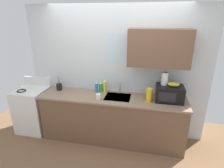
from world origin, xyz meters
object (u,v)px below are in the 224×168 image
at_px(dish_soap_bottle_yellow, 105,86).
at_px(dish_soap_bottle_green, 101,87).
at_px(dish_soap_bottle_blue, 97,87).
at_px(stove_range, 33,109).
at_px(cereal_canister, 149,95).
at_px(mug_white, 98,97).
at_px(paper_towel_roll, 165,79).
at_px(microwave, 169,93).
at_px(banana_bunch, 174,84).
at_px(utensil_crock, 59,87).

height_order(dish_soap_bottle_yellow, dish_soap_bottle_green, dish_soap_bottle_yellow).
bearing_deg(dish_soap_bottle_blue, stove_range, -173.66).
relative_size(cereal_canister, mug_white, 2.51).
xyz_separation_m(paper_towel_roll, mug_white, (-1.12, -0.24, -0.33)).
bearing_deg(dish_soap_bottle_green, cereal_canister, -16.07).
height_order(microwave, dish_soap_bottle_green, microwave).
xyz_separation_m(dish_soap_bottle_yellow, cereal_canister, (0.84, -0.24, -0.00)).
height_order(stove_range, banana_bunch, banana_bunch).
bearing_deg(stove_range, cereal_canister, -1.31).
relative_size(stove_range, dish_soap_bottle_yellow, 4.25).
relative_size(dish_soap_bottle_green, mug_white, 2.05).
distance_m(dish_soap_bottle_green, dish_soap_bottle_blue, 0.09).
bearing_deg(stove_range, paper_towel_roll, 2.14).
bearing_deg(stove_range, dish_soap_bottle_yellow, 7.11).
bearing_deg(banana_bunch, dish_soap_bottle_yellow, 173.44).
bearing_deg(cereal_canister, mug_white, -174.13).
height_order(microwave, utensil_crock, utensil_crock).
bearing_deg(utensil_crock, mug_white, -16.42).
bearing_deg(dish_soap_bottle_green, stove_range, -171.38).
height_order(dish_soap_bottle_green, dish_soap_bottle_blue, dish_soap_bottle_blue).
height_order(stove_range, paper_towel_roll, paper_towel_roll).
xyz_separation_m(microwave, mug_white, (-1.22, -0.19, -0.09)).
height_order(microwave, banana_bunch, banana_bunch).
distance_m(paper_towel_roll, mug_white, 1.19).
relative_size(banana_bunch, mug_white, 2.11).
bearing_deg(mug_white, dish_soap_bottle_green, 98.32).
bearing_deg(mug_white, dish_soap_bottle_blue, 112.14).
height_order(cereal_canister, mug_white, cereal_canister).
distance_m(mug_white, utensil_crock, 0.92).
bearing_deg(microwave, paper_towel_roll, 152.62).
bearing_deg(dish_soap_bottle_yellow, utensil_crock, -175.59).
relative_size(dish_soap_bottle_blue, mug_white, 2.30).
relative_size(stove_range, microwave, 2.35).
xyz_separation_m(stove_range, dish_soap_bottle_yellow, (1.50, 0.19, 0.56)).
bearing_deg(utensil_crock, stove_range, -168.66).
xyz_separation_m(banana_bunch, dish_soap_bottle_blue, (-1.38, 0.10, -0.20)).
relative_size(dish_soap_bottle_blue, cereal_canister, 0.92).
xyz_separation_m(banana_bunch, paper_towel_roll, (-0.15, 0.05, 0.08)).
xyz_separation_m(microwave, dish_soap_bottle_blue, (-1.33, 0.10, -0.03)).
distance_m(paper_towel_roll, dish_soap_bottle_yellow, 1.11).
bearing_deg(microwave, banana_bunch, 1.77).
bearing_deg(cereal_canister, paper_towel_roll, 32.01).
bearing_deg(dish_soap_bottle_green, microwave, -7.59).
height_order(dish_soap_bottle_blue, utensil_crock, utensil_crock).
bearing_deg(paper_towel_roll, stove_range, -177.86).
distance_m(dish_soap_bottle_green, mug_white, 0.36).
distance_m(microwave, mug_white, 1.23).
bearing_deg(banana_bunch, utensil_crock, 178.14).
xyz_separation_m(microwave, banana_bunch, (0.05, 0.00, 0.17)).
height_order(microwave, mug_white, microwave).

